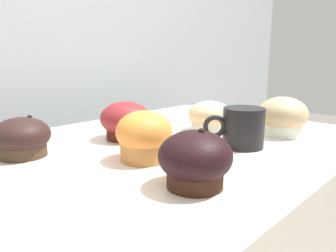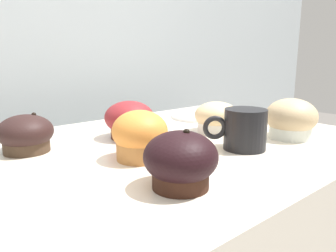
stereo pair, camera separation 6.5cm
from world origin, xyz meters
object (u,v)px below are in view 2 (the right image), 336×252
at_px(muffin_front_left, 26,135).
at_px(muffin_back_center, 129,120).
at_px(muffin_front_right, 140,136).
at_px(serving_plate, 202,116).
at_px(muffin_back_left, 291,119).
at_px(muffin_back_right, 217,118).
at_px(muffin_front_center, 181,161).
at_px(coffee_cup, 244,128).

relative_size(muffin_front_left, muffin_back_center, 0.94).
height_order(muffin_front_right, serving_plate, muffin_front_right).
height_order(muffin_back_left, serving_plate, muffin_back_left).
bearing_deg(muffin_back_right, serving_plate, 54.59).
bearing_deg(muffin_back_center, muffin_front_left, 169.65).
xyz_separation_m(muffin_front_center, muffin_front_right, (0.03, 0.14, 0.00)).
relative_size(muffin_back_center, coffee_cup, 0.99).
xyz_separation_m(muffin_front_center, muffin_back_center, (0.11, 0.28, 0.00)).
relative_size(muffin_back_left, muffin_front_right, 1.13).
bearing_deg(muffin_back_center, coffee_cup, -61.87).
bearing_deg(muffin_back_left, muffin_back_right, 117.69).
bearing_deg(muffin_front_center, serving_plate, 40.27).
bearing_deg(coffee_cup, muffin_back_left, -5.56).
bearing_deg(muffin_front_center, muffin_front_left, 108.23).
bearing_deg(muffin_front_left, serving_plate, 2.51).
xyz_separation_m(coffee_cup, serving_plate, (0.18, 0.28, -0.04)).
relative_size(muffin_back_left, muffin_back_center, 1.02).
xyz_separation_m(muffin_front_right, coffee_cup, (0.19, -0.08, -0.00)).
height_order(muffin_front_center, muffin_back_left, muffin_back_left).
xyz_separation_m(muffin_front_left, serving_plate, (0.51, 0.02, -0.03)).
bearing_deg(coffee_cup, muffin_back_right, 61.32).
bearing_deg(muffin_front_right, muffin_back_left, -15.78).
xyz_separation_m(muffin_back_left, muffin_back_right, (-0.08, 0.15, -0.01)).
distance_m(coffee_cup, serving_plate, 0.34).
bearing_deg(muffin_back_left, muffin_front_left, 150.22).
bearing_deg(muffin_back_center, muffin_back_right, -24.74).
bearing_deg(muffin_front_left, muffin_front_center, -71.77).
bearing_deg(muffin_front_center, muffin_front_right, 76.69).
bearing_deg(serving_plate, muffin_front_left, -177.49).
bearing_deg(muffin_back_right, muffin_back_left, -62.31).
height_order(muffin_front_center, muffin_back_right, muffin_front_center).
height_order(muffin_front_left, muffin_back_center, muffin_back_center).
bearing_deg(muffin_front_left, muffin_back_left, -29.78).
relative_size(muffin_back_left, serving_plate, 0.63).
bearing_deg(serving_plate, muffin_front_center, -139.73).
distance_m(muffin_front_right, coffee_cup, 0.21).
xyz_separation_m(muffin_front_left, muffin_front_right, (0.14, -0.18, 0.01)).
relative_size(muffin_front_left, coffee_cup, 0.93).
bearing_deg(coffee_cup, muffin_front_left, 141.71).
bearing_deg(muffin_back_left, muffin_back_center, 138.72).
distance_m(muffin_front_center, serving_plate, 0.53).
height_order(muffin_back_left, coffee_cup, muffin_back_left).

